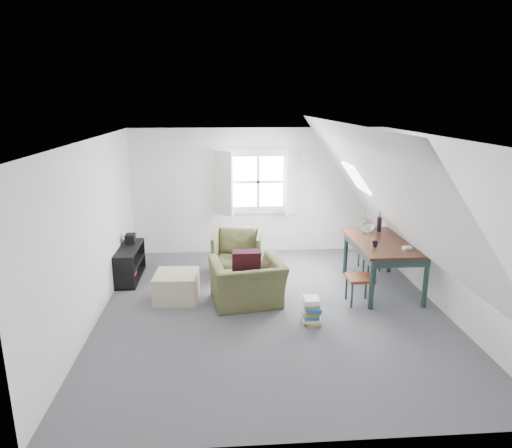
{
  "coord_description": "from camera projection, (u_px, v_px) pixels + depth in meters",
  "views": [
    {
      "loc": [
        -0.69,
        -6.18,
        3.0
      ],
      "look_at": [
        -0.2,
        0.6,
        1.16
      ],
      "focal_mm": 32.0,
      "sensor_mm": 36.0,
      "label": 1
    }
  ],
  "objects": [
    {
      "name": "armchair_far",
      "position": [
        237.0,
        273.0,
        8.2
      ],
      "size": [
        0.92,
        0.94,
        0.77
      ],
      "primitive_type": "imported",
      "rotation": [
        0.0,
        0.0,
        -0.11
      ],
      "color": "#4A4B2B",
      "rests_on": "floor"
    },
    {
      "name": "demijohn",
      "position": [
        367.0,
        225.0,
        7.71
      ],
      "size": [
        0.24,
        0.24,
        0.34
      ],
      "rotation": [
        0.0,
        0.0,
        0.07
      ],
      "color": "silver",
      "rests_on": "dining_table"
    },
    {
      "name": "slope_right",
      "position": [
        382.0,
        191.0,
        6.43
      ],
      "size": [
        3.19,
        5.5,
        4.48
      ],
      "primitive_type": "plane",
      "rotation": [
        0.0,
        -2.19,
        0.0
      ],
      "color": "white",
      "rests_on": "wall_right"
    },
    {
      "name": "dormer_window",
      "position": [
        258.0,
        182.0,
        8.98
      ],
      "size": [
        1.71,
        0.35,
        1.3
      ],
      "color": "white",
      "rests_on": "wall_back"
    },
    {
      "name": "throw_pillow",
      "position": [
        246.0,
        263.0,
        6.97
      ],
      "size": [
        0.44,
        0.26,
        0.45
      ],
      "primitive_type": "cube",
      "rotation": [
        0.31,
        0.0,
        0.02
      ],
      "color": "#370F1B",
      "rests_on": "armchair_near"
    },
    {
      "name": "wall_back",
      "position": [
        258.0,
        191.0,
        9.1
      ],
      "size": [
        5.0,
        0.0,
        5.0
      ],
      "primitive_type": "plane",
      "rotation": [
        1.57,
        0.0,
        0.0
      ],
      "color": "white",
      "rests_on": "ground"
    },
    {
      "name": "paper_box",
      "position": [
        407.0,
        248.0,
        6.9
      ],
      "size": [
        0.14,
        0.1,
        0.04
      ],
      "primitive_type": "cube",
      "rotation": [
        0.0,
        0.0,
        0.15
      ],
      "color": "white",
      "rests_on": "dining_table"
    },
    {
      "name": "dining_chair_far",
      "position": [
        371.0,
        248.0,
        8.29
      ],
      "size": [
        0.37,
        0.37,
        0.79
      ],
      "rotation": [
        0.0,
        0.0,
        3.2
      ],
      "color": "#5C2917",
      "rests_on": "floor"
    },
    {
      "name": "vase_twigs",
      "position": [
        379.0,
        223.0,
        7.83
      ],
      "size": [
        0.08,
        0.09,
        0.63
      ],
      "rotation": [
        0.0,
        0.0,
        -0.06
      ],
      "color": "black",
      "rests_on": "dining_table"
    },
    {
      "name": "floor",
      "position": [
        272.0,
        309.0,
        6.78
      ],
      "size": [
        5.5,
        5.5,
        0.0
      ],
      "primitive_type": "plane",
      "color": "#505055",
      "rests_on": "ground"
    },
    {
      "name": "cup",
      "position": [
        375.0,
        247.0,
        7.02
      ],
      "size": [
        0.12,
        0.12,
        0.09
      ],
      "primitive_type": "imported",
      "rotation": [
        0.0,
        0.0,
        0.35
      ],
      "color": "black",
      "rests_on": "dining_table"
    },
    {
      "name": "skylight",
      "position": [
        356.0,
        178.0,
        7.69
      ],
      "size": [
        0.35,
        0.75,
        0.47
      ],
      "primitive_type": "cube",
      "rotation": [
        0.0,
        0.95,
        0.0
      ],
      "color": "white",
      "rests_on": "slope_right"
    },
    {
      "name": "armchair_near",
      "position": [
        247.0,
        303.0,
        6.99
      ],
      "size": [
        1.2,
        1.09,
        0.69
      ],
      "primitive_type": "imported",
      "rotation": [
        0.0,
        0.0,
        3.31
      ],
      "color": "#4A4B2B",
      "rests_on": "floor"
    },
    {
      "name": "ceiling",
      "position": [
        274.0,
        139.0,
        6.13
      ],
      "size": [
        5.5,
        5.5,
        0.0
      ],
      "primitive_type": "plane",
      "rotation": [
        3.14,
        0.0,
        0.0
      ],
      "color": "white",
      "rests_on": "wall_back"
    },
    {
      "name": "dining_table",
      "position": [
        383.0,
        247.0,
        7.35
      ],
      "size": [
        0.99,
        1.65,
        0.82
      ],
      "rotation": [
        0.0,
        0.0,
        0.05
      ],
      "color": "#33160D",
      "rests_on": "floor"
    },
    {
      "name": "slope_left",
      "position": [
        160.0,
        194.0,
        6.21
      ],
      "size": [
        3.19,
        5.5,
        4.48
      ],
      "primitive_type": "plane",
      "rotation": [
        0.0,
        2.19,
        0.0
      ],
      "color": "white",
      "rests_on": "wall_left"
    },
    {
      "name": "electronics_box",
      "position": [
        130.0,
        239.0,
        8.04
      ],
      "size": [
        0.16,
        0.22,
        0.18
      ],
      "primitive_type": "cube",
      "rotation": [
        0.0,
        0.0,
        0.01
      ],
      "color": "black",
      "rests_on": "media_shelf"
    },
    {
      "name": "dining_chair_near",
      "position": [
        362.0,
        277.0,
        6.88
      ],
      "size": [
        0.38,
        0.38,
        0.82
      ],
      "rotation": [
        0.0,
        0.0,
        -1.26
      ],
      "color": "#5C2917",
      "rests_on": "floor"
    },
    {
      "name": "wall_left",
      "position": [
        93.0,
        232.0,
        6.28
      ],
      "size": [
        0.0,
        5.5,
        5.5
      ],
      "primitive_type": "plane",
      "rotation": [
        1.57,
        0.0,
        1.57
      ],
      "color": "white",
      "rests_on": "ground"
    },
    {
      "name": "wall_right",
      "position": [
        443.0,
        225.0,
        6.63
      ],
      "size": [
        0.0,
        5.5,
        5.5
      ],
      "primitive_type": "plane",
      "rotation": [
        1.57,
        0.0,
        -1.57
      ],
      "color": "white",
      "rests_on": "ground"
    },
    {
      "name": "wall_front",
      "position": [
        309.0,
        317.0,
        3.81
      ],
      "size": [
        5.0,
        0.0,
        5.0
      ],
      "primitive_type": "plane",
      "rotation": [
        -1.57,
        0.0,
        0.0
      ],
      "color": "white",
      "rests_on": "ground"
    },
    {
      "name": "magazine_stack",
      "position": [
        312.0,
        311.0,
        6.32
      ],
      "size": [
        0.28,
        0.33,
        0.37
      ],
      "rotation": [
        0.0,
        0.0,
        0.27
      ],
      "color": "#B29933",
      "rests_on": "floor"
    },
    {
      "name": "ottoman",
      "position": [
        176.0,
        286.0,
        7.07
      ],
      "size": [
        0.68,
        0.68,
        0.43
      ],
      "primitive_type": "cube",
      "rotation": [
        0.0,
        0.0,
        -0.06
      ],
      "color": "tan",
      "rests_on": "floor"
    },
    {
      "name": "media_shelf",
      "position": [
        129.0,
        265.0,
        7.87
      ],
      "size": [
        0.37,
        1.11,
        0.57
      ],
      "rotation": [
        0.0,
        0.0,
        0.02
      ],
      "color": "black",
      "rests_on": "floor"
    }
  ]
}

